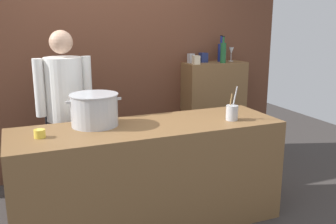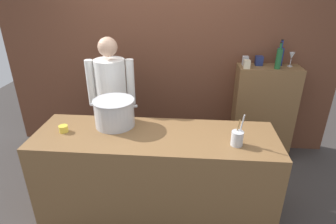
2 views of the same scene
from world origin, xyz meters
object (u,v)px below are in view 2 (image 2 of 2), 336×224
(stockpot_large, at_px, (114,113))
(wine_bottle_green, at_px, (279,58))
(spice_tin_silver, at_px, (245,61))
(spice_tin_navy, at_px, (259,61))
(wine_glass_short, at_px, (292,56))
(utensil_crock, at_px, (237,138))
(spice_tin_cream, at_px, (247,64))
(chef, at_px, (112,98))
(wine_bottle_cobalt, at_px, (280,56))
(butter_jar, at_px, (63,129))

(stockpot_large, distance_m, wine_bottle_green, 2.01)
(spice_tin_silver, bearing_deg, stockpot_large, -142.19)
(spice_tin_navy, bearing_deg, wine_glass_short, -3.72)
(utensil_crock, height_order, spice_tin_navy, spice_tin_navy)
(utensil_crock, distance_m, spice_tin_cream, 1.28)
(wine_bottle_green, distance_m, spice_tin_cream, 0.37)
(chef, height_order, spice_tin_navy, chef)
(chef, height_order, utensil_crock, chef)
(wine_bottle_cobalt, relative_size, spice_tin_navy, 2.79)
(stockpot_large, relative_size, spice_tin_cream, 4.52)
(chef, height_order, wine_bottle_green, chef)
(chef, bearing_deg, wine_bottle_cobalt, -172.37)
(chef, distance_m, spice_tin_cream, 1.64)
(stockpot_large, relative_size, spice_tin_navy, 3.97)
(spice_tin_silver, distance_m, spice_tin_navy, 0.17)
(chef, xyz_separation_m, spice_tin_silver, (1.56, 0.56, 0.33))
(wine_bottle_green, relative_size, spice_tin_navy, 2.77)
(wine_glass_short, xyz_separation_m, spice_tin_cream, (-0.55, -0.13, -0.07))
(butter_jar, bearing_deg, chef, 68.22)
(wine_bottle_green, bearing_deg, chef, -167.69)
(wine_bottle_cobalt, bearing_deg, stockpot_large, -148.81)
(wine_bottle_cobalt, distance_m, wine_glass_short, 0.13)
(wine_bottle_green, distance_m, spice_tin_silver, 0.39)
(spice_tin_silver, bearing_deg, spice_tin_navy, 1.80)
(utensil_crock, xyz_separation_m, spice_tin_silver, (0.26, 1.36, 0.33))
(spice_tin_cream, distance_m, spice_tin_silver, 0.15)
(spice_tin_silver, relative_size, spice_tin_navy, 0.97)
(wine_glass_short, distance_m, spice_tin_silver, 0.54)
(spice_tin_navy, bearing_deg, utensil_crock, -107.26)
(stockpot_large, relative_size, spice_tin_silver, 4.10)
(wine_glass_short, xyz_separation_m, spice_tin_navy, (-0.37, 0.02, -0.07))
(stockpot_large, height_order, spice_tin_navy, spice_tin_navy)
(stockpot_large, height_order, butter_jar, stockpot_large)
(stockpot_large, bearing_deg, spice_tin_navy, 34.83)
(spice_tin_cream, height_order, spice_tin_silver, spice_tin_silver)
(utensil_crock, relative_size, spice_tin_navy, 2.59)
(utensil_crock, relative_size, spice_tin_cream, 2.95)
(wine_glass_short, height_order, spice_tin_navy, wine_glass_short)
(butter_jar, relative_size, spice_tin_silver, 0.77)
(stockpot_large, bearing_deg, spice_tin_cream, 33.95)
(wine_bottle_cobalt, xyz_separation_m, spice_tin_silver, (-0.41, -0.01, -0.06))
(chef, height_order, spice_tin_silver, chef)
(butter_jar, height_order, spice_tin_navy, spice_tin_navy)
(wine_bottle_cobalt, distance_m, spice_tin_navy, 0.25)
(utensil_crock, xyz_separation_m, wine_bottle_green, (0.61, 1.22, 0.40))
(chef, xyz_separation_m, wine_bottle_green, (1.92, 0.42, 0.40))
(stockpot_large, height_order, utensil_crock, utensil_crock)
(wine_bottle_green, relative_size, spice_tin_cream, 3.15)
(stockpot_large, distance_m, wine_bottle_cobalt, 2.13)
(stockpot_large, relative_size, utensil_crock, 1.54)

